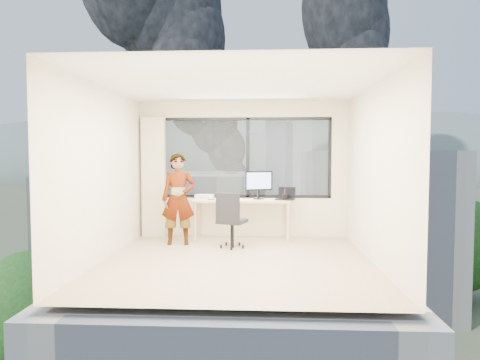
# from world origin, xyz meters

# --- Properties ---
(floor) EXTENTS (4.00, 4.00, 0.01)m
(floor) POSITION_xyz_m (0.00, 0.00, 0.00)
(floor) COLOR tan
(floor) RESTS_ON ground
(ceiling) EXTENTS (4.00, 4.00, 0.01)m
(ceiling) POSITION_xyz_m (0.00, 0.00, 2.60)
(ceiling) COLOR white
(ceiling) RESTS_ON ground
(wall_front) EXTENTS (4.00, 0.01, 2.60)m
(wall_front) POSITION_xyz_m (0.00, -2.00, 1.30)
(wall_front) COLOR beige
(wall_front) RESTS_ON ground
(wall_left) EXTENTS (0.01, 4.00, 2.60)m
(wall_left) POSITION_xyz_m (-2.00, 0.00, 1.30)
(wall_left) COLOR beige
(wall_left) RESTS_ON ground
(wall_right) EXTENTS (0.01, 4.00, 2.60)m
(wall_right) POSITION_xyz_m (2.00, 0.00, 1.30)
(wall_right) COLOR beige
(wall_right) RESTS_ON ground
(window_wall) EXTENTS (3.30, 0.16, 1.55)m
(window_wall) POSITION_xyz_m (0.05, 2.00, 1.52)
(window_wall) COLOR black
(window_wall) RESTS_ON ground
(curtain) EXTENTS (0.45, 0.14, 2.30)m
(curtain) POSITION_xyz_m (-1.72, 1.88, 1.15)
(curtain) COLOR beige
(curtain) RESTS_ON floor
(desk) EXTENTS (1.80, 0.60, 0.75)m
(desk) POSITION_xyz_m (0.00, 1.66, 0.38)
(desk) COLOR beige
(desk) RESTS_ON floor
(chair) EXTENTS (0.62, 0.62, 0.97)m
(chair) POSITION_xyz_m (-0.13, 0.91, 0.48)
(chair) COLOR black
(chair) RESTS_ON floor
(person) EXTENTS (0.63, 0.46, 1.61)m
(person) POSITION_xyz_m (-1.09, 1.14, 0.80)
(person) COLOR #2D2D33
(person) RESTS_ON floor
(monitor) EXTENTS (0.54, 0.29, 0.54)m
(monitor) POSITION_xyz_m (0.31, 1.75, 1.02)
(monitor) COLOR black
(monitor) RESTS_ON desk
(game_console) EXTENTS (0.37, 0.33, 0.07)m
(game_console) POSITION_xyz_m (-0.73, 1.85, 0.79)
(game_console) COLOR white
(game_console) RESTS_ON desk
(laptop) EXTENTS (0.44, 0.45, 0.22)m
(laptop) POSITION_xyz_m (0.80, 1.61, 0.86)
(laptop) COLOR black
(laptop) RESTS_ON desk
(cellphone) EXTENTS (0.13, 0.09, 0.01)m
(cellphone) POSITION_xyz_m (-0.56, 1.56, 0.76)
(cellphone) COLOR black
(cellphone) RESTS_ON desk
(pen_cup) EXTENTS (0.12, 0.12, 0.11)m
(pen_cup) POSITION_xyz_m (0.80, 1.58, 0.81)
(pen_cup) COLOR black
(pen_cup) RESTS_ON desk
(handbag) EXTENTS (0.26, 0.15, 0.19)m
(handbag) POSITION_xyz_m (0.80, 1.88, 0.85)
(handbag) COLOR #0D4E4A
(handbag) RESTS_ON desk
(exterior_ground) EXTENTS (400.00, 400.00, 0.04)m
(exterior_ground) POSITION_xyz_m (0.00, 120.00, -14.00)
(exterior_ground) COLOR #515B3D
(exterior_ground) RESTS_ON ground
(near_bldg_a) EXTENTS (16.00, 12.00, 14.00)m
(near_bldg_a) POSITION_xyz_m (-9.00, 30.00, -7.00)
(near_bldg_a) COLOR beige
(near_bldg_a) RESTS_ON exterior_ground
(near_bldg_b) EXTENTS (14.00, 13.00, 16.00)m
(near_bldg_b) POSITION_xyz_m (12.00, 38.00, -6.00)
(near_bldg_b) COLOR white
(near_bldg_b) RESTS_ON exterior_ground
(far_tower_a) EXTENTS (14.00, 14.00, 28.00)m
(far_tower_a) POSITION_xyz_m (-35.00, 95.00, 0.00)
(far_tower_a) COLOR silver
(far_tower_a) RESTS_ON exterior_ground
(far_tower_b) EXTENTS (13.00, 13.00, 30.00)m
(far_tower_b) POSITION_xyz_m (8.00, 120.00, 1.00)
(far_tower_b) COLOR silver
(far_tower_b) RESTS_ON exterior_ground
(far_tower_c) EXTENTS (15.00, 15.00, 26.00)m
(far_tower_c) POSITION_xyz_m (45.00, 140.00, -1.00)
(far_tower_c) COLOR silver
(far_tower_c) RESTS_ON exterior_ground
(far_tower_d) EXTENTS (16.00, 14.00, 22.00)m
(far_tower_d) POSITION_xyz_m (-60.00, 150.00, -3.00)
(far_tower_d) COLOR silver
(far_tower_d) RESTS_ON exterior_ground
(hill_a) EXTENTS (288.00, 216.00, 90.00)m
(hill_a) POSITION_xyz_m (-120.00, 320.00, -14.00)
(hill_a) COLOR slate
(hill_a) RESTS_ON exterior_ground
(hill_b) EXTENTS (300.00, 220.00, 96.00)m
(hill_b) POSITION_xyz_m (100.00, 320.00, -14.00)
(hill_b) COLOR slate
(hill_b) RESTS_ON exterior_ground
(tree_a) EXTENTS (7.00, 7.00, 8.00)m
(tree_a) POSITION_xyz_m (-16.00, 22.00, -10.00)
(tree_a) COLOR #1C4A18
(tree_a) RESTS_ON exterior_ground
(tree_b) EXTENTS (7.60, 7.60, 9.00)m
(tree_b) POSITION_xyz_m (4.00, 18.00, -9.50)
(tree_b) COLOR #1C4A18
(tree_b) RESTS_ON exterior_ground
(tree_c) EXTENTS (8.40, 8.40, 10.00)m
(tree_c) POSITION_xyz_m (22.00, 40.00, -9.00)
(tree_c) COLOR #1C4A18
(tree_c) RESTS_ON exterior_ground
(smoke_plume_a) EXTENTS (40.00, 24.00, 90.00)m
(smoke_plume_a) POSITION_xyz_m (-10.00, 150.00, 39.00)
(smoke_plume_a) COLOR black
(smoke_plume_a) RESTS_ON exterior_ground
(smoke_plume_b) EXTENTS (30.00, 18.00, 70.00)m
(smoke_plume_b) POSITION_xyz_m (55.00, 170.00, 27.00)
(smoke_plume_b) COLOR black
(smoke_plume_b) RESTS_ON exterior_ground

